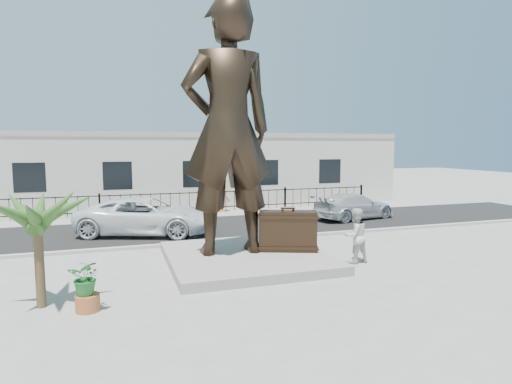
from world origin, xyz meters
TOP-DOWN VIEW (x-y plane):
  - ground at (0.00, 0.00)m, footprint 100.00×100.00m
  - street at (0.00, 8.00)m, footprint 40.00×7.00m
  - curb at (0.00, 4.50)m, footprint 40.00×0.25m
  - far_sidewalk at (0.00, 12.00)m, footprint 40.00×2.50m
  - plinth at (-0.50, 1.50)m, footprint 5.20×5.20m
  - fence at (0.00, 12.80)m, footprint 22.00×0.10m
  - building at (0.00, 17.00)m, footprint 28.00×7.00m
  - statue at (-1.06, 1.76)m, footprint 3.05×2.03m
  - suitcase at (0.93, 1.35)m, footprint 2.05×1.27m
  - tourist at (2.90, 0.24)m, footprint 0.97×0.79m
  - car_white at (-3.42, 7.16)m, footprint 6.41×4.52m
  - car_silver at (7.43, 7.81)m, footprint 4.97×2.83m
  - worker at (1.31, 12.26)m, footprint 1.24×1.07m
  - palm_tree at (-6.43, -0.85)m, footprint 1.80×1.80m
  - planter at (-5.35, -1.47)m, footprint 0.56×0.56m
  - shrub at (-5.35, -1.47)m, footprint 0.92×0.85m

SIDE VIEW (x-z plane):
  - ground at x=0.00m, z-range 0.00..0.00m
  - palm_tree at x=-6.43m, z-range -1.60..1.60m
  - street at x=0.00m, z-range 0.00..0.01m
  - far_sidewalk at x=0.00m, z-range 0.00..0.02m
  - curb at x=0.00m, z-range 0.00..0.12m
  - plinth at x=-0.50m, z-range 0.00..0.30m
  - planter at x=-5.35m, z-range 0.00..0.40m
  - fence at x=0.00m, z-range 0.00..1.20m
  - car_silver at x=7.43m, z-range 0.01..1.37m
  - car_white at x=-3.42m, z-range 0.01..1.63m
  - shrub at x=-5.35m, z-range 0.40..1.26m
  - worker at x=1.31m, z-range 0.02..1.69m
  - tourist at x=2.90m, z-range 0.00..1.84m
  - suitcase at x=0.93m, z-range 0.30..1.68m
  - building at x=0.00m, z-range 0.00..4.40m
  - statue at x=-1.06m, z-range 0.30..8.61m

